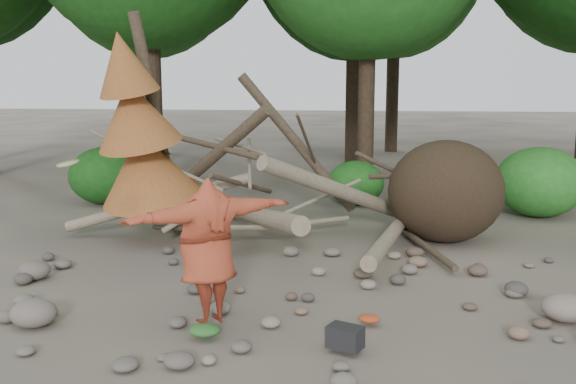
# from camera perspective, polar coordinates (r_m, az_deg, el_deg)

# --- Properties ---
(ground) EXTENTS (120.00, 120.00, 0.00)m
(ground) POSITION_cam_1_polar(r_m,az_deg,el_deg) (8.73, -0.77, -10.80)
(ground) COLOR #514C44
(ground) RESTS_ON ground
(deadfall_pile) EXTENTS (8.55, 5.24, 3.30)m
(deadfall_pile) POSITION_cam_1_polar(r_m,az_deg,el_deg) (12.53, 11.23, -0.11)
(deadfall_pile) COLOR #332619
(deadfall_pile) RESTS_ON ground
(dead_conifer) EXTENTS (2.06, 2.16, 4.35)m
(dead_conifer) POSITION_cam_1_polar(r_m,az_deg,el_deg) (12.27, -13.07, 5.08)
(dead_conifer) COLOR #4C3F30
(dead_conifer) RESTS_ON ground
(bush_left) EXTENTS (1.80, 1.80, 1.44)m
(bush_left) POSITION_cam_1_polar(r_m,az_deg,el_deg) (16.84, -15.95, 1.42)
(bush_left) COLOR #195215
(bush_left) RESTS_ON ground
(bush_mid) EXTENTS (1.40, 1.40, 1.12)m
(bush_mid) POSITION_cam_1_polar(r_m,az_deg,el_deg) (16.08, 6.06, 0.79)
(bush_mid) COLOR #22681E
(bush_mid) RESTS_ON ground
(bush_right) EXTENTS (2.00, 2.00, 1.60)m
(bush_right) POSITION_cam_1_polar(r_m,az_deg,el_deg) (15.72, 21.48, 0.83)
(bush_right) COLOR #2C7B26
(bush_right) RESTS_ON ground
(frisbee_thrower) EXTENTS (3.25, 1.95, 1.98)m
(frisbee_thrower) POSITION_cam_1_polar(r_m,az_deg,el_deg) (8.02, -7.15, -5.23)
(frisbee_thrower) COLOR #A23D24
(frisbee_thrower) RESTS_ON ground
(backpack) EXTENTS (0.46, 0.39, 0.26)m
(backpack) POSITION_cam_1_polar(r_m,az_deg,el_deg) (7.56, 5.09, -13.15)
(backpack) COLOR black
(backpack) RESTS_ON ground
(cloth_green) EXTENTS (0.38, 0.31, 0.14)m
(cloth_green) POSITION_cam_1_polar(r_m,az_deg,el_deg) (7.96, -7.43, -12.42)
(cloth_green) COLOR #2C6729
(cloth_green) RESTS_ON ground
(cloth_orange) EXTENTS (0.28, 0.23, 0.10)m
(cloth_orange) POSITION_cam_1_polar(r_m,az_deg,el_deg) (8.38, 7.24, -11.42)
(cloth_orange) COLOR #A13A1B
(cloth_orange) RESTS_ON ground
(boulder_front_left) EXTENTS (0.59, 0.53, 0.36)m
(boulder_front_left) POSITION_cam_1_polar(r_m,az_deg,el_deg) (8.87, -21.68, -9.96)
(boulder_front_left) COLOR slate
(boulder_front_left) RESTS_ON ground
(boulder_mid_right) EXTENTS (0.61, 0.55, 0.36)m
(boulder_mid_right) POSITION_cam_1_polar(r_m,az_deg,el_deg) (9.17, 23.42, -9.41)
(boulder_mid_right) COLOR gray
(boulder_mid_right) RESTS_ON ground
(boulder_mid_left) EXTENTS (0.50, 0.45, 0.30)m
(boulder_mid_left) POSITION_cam_1_polar(r_m,az_deg,el_deg) (10.87, -21.62, -6.48)
(boulder_mid_left) COLOR #655D55
(boulder_mid_left) RESTS_ON ground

